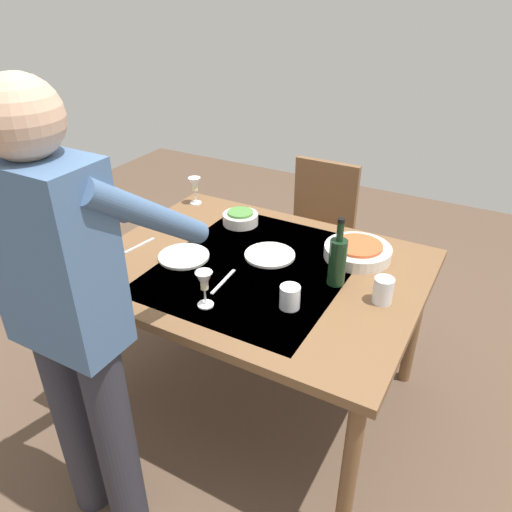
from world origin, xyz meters
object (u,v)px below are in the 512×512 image
object	(u,v)px
dinner_plate_far	(270,255)
side_bowl_salad	(240,218)
serving_bowl_pasta	(358,251)
wine_glass_left	(195,186)
water_cup_near_left	(290,297)
water_cup_near_right	(383,290)
person_server	(72,315)
chair_near	(318,227)
wine_bottle	(338,260)
wine_glass_right	(204,283)
dining_table	(256,280)
dinner_plate_near	(184,256)

from	to	relation	value
dinner_plate_far	side_bowl_salad	bearing A→B (deg)	-38.02
serving_bowl_pasta	wine_glass_left	bearing A→B (deg)	-8.18
water_cup_near_left	water_cup_near_right	world-z (taller)	water_cup_near_right
dinner_plate_far	person_server	bearing A→B (deg)	76.49
wine_glass_left	chair_near	bearing A→B (deg)	-136.64
wine_bottle	wine_glass_right	xyz separation A→B (m)	(0.38, 0.39, -0.01)
dining_table	side_bowl_salad	xyz separation A→B (m)	(0.27, -0.33, 0.11)
dinner_plate_far	dinner_plate_near	bearing A→B (deg)	30.64
person_server	serving_bowl_pasta	xyz separation A→B (m)	(-0.57, -1.10, -0.16)
chair_near	serving_bowl_pasta	xyz separation A→B (m)	(-0.45, 0.65, 0.28)
wine_bottle	wine_glass_left	bearing A→B (deg)	-21.72
dining_table	water_cup_near_right	world-z (taller)	water_cup_near_right
wine_glass_right	serving_bowl_pasta	size ratio (longest dim) A/B	0.50
wine_bottle	wine_glass_right	bearing A→B (deg)	45.54
water_cup_near_left	side_bowl_salad	xyz separation A→B (m)	(0.53, -0.53, -0.01)
dining_table	chair_near	bearing A→B (deg)	-84.94
dinner_plate_near	dinner_plate_far	distance (m)	0.39
chair_near	wine_bottle	bearing A→B (deg)	116.07
side_bowl_salad	water_cup_near_left	bearing A→B (deg)	134.97
chair_near	water_cup_near_left	distance (m)	1.22
wine_glass_right	side_bowl_salad	xyz separation A→B (m)	(0.24, -0.68, -0.07)
wine_glass_left	wine_glass_right	world-z (taller)	same
wine_glass_right	water_cup_near_right	world-z (taller)	wine_glass_right
side_bowl_salad	chair_near	bearing A→B (deg)	-107.31
dining_table	dinner_plate_near	distance (m)	0.34
side_bowl_salad	dinner_plate_near	world-z (taller)	side_bowl_salad
water_cup_near_left	serving_bowl_pasta	xyz separation A→B (m)	(-0.10, -0.49, -0.01)
side_bowl_salad	wine_glass_left	bearing A→B (deg)	-15.91
wine_glass_left	dinner_plate_near	bearing A→B (deg)	119.78
dining_table	wine_bottle	bearing A→B (deg)	-173.74
chair_near	dinner_plate_far	size ratio (longest dim) A/B	3.96
chair_near	dinner_plate_near	xyz separation A→B (m)	(0.24, 1.02, 0.25)
wine_glass_left	side_bowl_salad	xyz separation A→B (m)	(-0.35, 0.10, -0.07)
dining_table	water_cup_near_left	bearing A→B (deg)	141.85
person_server	wine_glass_left	xyz separation A→B (m)	(0.41, -1.24, -0.09)
dining_table	wine_glass_left	distance (m)	0.77
dinner_plate_near	wine_glass_right	bearing A→B (deg)	138.46
dining_table	side_bowl_salad	distance (m)	0.44
wine_glass_left	dinner_plate_near	xyz separation A→B (m)	(-0.30, 0.52, -0.10)
serving_bowl_pasta	dinner_plate_near	size ratio (longest dim) A/B	1.30
serving_bowl_pasta	dinner_plate_far	world-z (taller)	serving_bowl_pasta
wine_glass_right	side_bowl_salad	distance (m)	0.72
wine_glass_left	water_cup_near_left	size ratio (longest dim) A/B	1.63
person_server	water_cup_near_left	distance (m)	0.78
dining_table	wine_glass_right	size ratio (longest dim) A/B	9.40
dining_table	chair_near	distance (m)	0.95
side_bowl_salad	wine_bottle	bearing A→B (deg)	155.24
person_server	wine_glass_right	world-z (taller)	person_server
wine_bottle	wine_glass_right	size ratio (longest dim) A/B	1.96
chair_near	person_server	distance (m)	1.80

